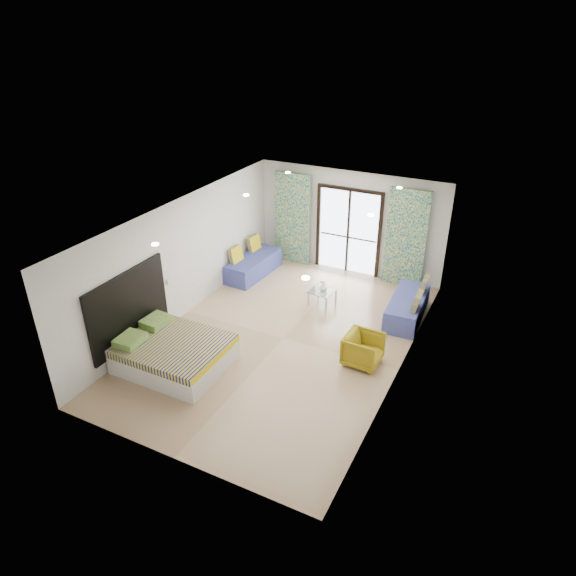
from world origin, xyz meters
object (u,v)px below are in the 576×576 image
at_px(daybed_right, 408,307).
at_px(coffee_table, 322,292).
at_px(armchair, 363,348).
at_px(bed, 174,353).
at_px(daybed_left, 253,265).

height_order(daybed_right, coffee_table, daybed_right).
distance_m(daybed_right, armchair, 2.14).
bearing_deg(coffee_table, daybed_right, 8.91).
relative_size(bed, daybed_left, 1.08).
xyz_separation_m(bed, daybed_right, (3.59, 3.83, -0.01)).
bearing_deg(bed, armchair, 27.76).
bearing_deg(daybed_right, bed, -136.24).
height_order(daybed_right, armchair, daybed_right).
bearing_deg(bed, daybed_left, 98.69).
xyz_separation_m(daybed_right, coffee_table, (-1.97, -0.31, 0.05)).
distance_m(bed, armchair, 3.69).
bearing_deg(daybed_left, daybed_right, -1.48).
height_order(bed, daybed_left, daybed_left).
bearing_deg(coffee_table, bed, -114.79).
distance_m(bed, daybed_right, 5.25).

